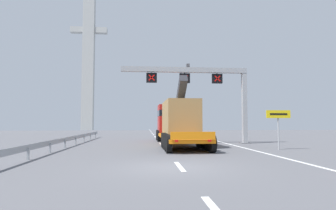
{
  "coord_description": "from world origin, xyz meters",
  "views": [
    {
      "loc": [
        -1.17,
        -11.75,
        1.86
      ],
      "look_at": [
        0.8,
        10.83,
        3.28
      ],
      "focal_mm": 30.03,
      "sensor_mm": 36.0,
      "label": 1
    }
  ],
  "objects_px": {
    "bridge_pylon_distant": "(89,48)",
    "exit_sign_yellow": "(278,119)",
    "overhead_lane_gantry": "(202,82)",
    "heavy_haul_truck_orange": "(176,121)"
  },
  "relations": [
    {
      "from": "bridge_pylon_distant",
      "to": "exit_sign_yellow",
      "type": "bearing_deg",
      "value": -66.08
    },
    {
      "from": "overhead_lane_gantry",
      "to": "bridge_pylon_distant",
      "type": "bearing_deg",
      "value": 112.35
    },
    {
      "from": "bridge_pylon_distant",
      "to": "overhead_lane_gantry",
      "type": "bearing_deg",
      "value": -67.65
    },
    {
      "from": "overhead_lane_gantry",
      "to": "bridge_pylon_distant",
      "type": "distance_m",
      "value": 52.23
    },
    {
      "from": "heavy_haul_truck_orange",
      "to": "bridge_pylon_distant",
      "type": "height_order",
      "value": "bridge_pylon_distant"
    },
    {
      "from": "overhead_lane_gantry",
      "to": "exit_sign_yellow",
      "type": "height_order",
      "value": "overhead_lane_gantry"
    },
    {
      "from": "overhead_lane_gantry",
      "to": "bridge_pylon_distant",
      "type": "relative_size",
      "value": 0.28
    },
    {
      "from": "heavy_haul_truck_orange",
      "to": "overhead_lane_gantry",
      "type": "bearing_deg",
      "value": 0.58
    },
    {
      "from": "overhead_lane_gantry",
      "to": "exit_sign_yellow",
      "type": "relative_size",
      "value": 4.23
    },
    {
      "from": "exit_sign_yellow",
      "to": "bridge_pylon_distant",
      "type": "height_order",
      "value": "bridge_pylon_distant"
    }
  ]
}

